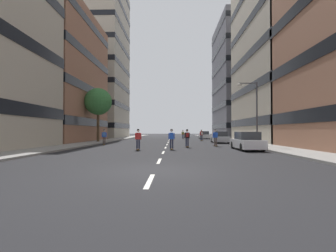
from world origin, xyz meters
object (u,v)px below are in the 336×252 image
object	(u,v)px
parked_car_near	(247,142)
skater_5	(187,137)
street_tree_near	(98,102)
skater_0	(172,138)
parked_car_far	(204,135)
skater_1	(138,138)
streetlamp_right	(253,106)
skater_4	(201,134)
skater_2	(183,134)
skater_6	(104,136)
skater_3	(215,137)
parked_car_mid	(220,138)

from	to	relation	value
parked_car_near	skater_5	size ratio (longest dim) A/B	2.47
street_tree_near	skater_0	xyz separation A→B (m)	(10.28, -12.17, -4.64)
parked_car_far	skater_1	size ratio (longest dim) A/B	2.47
parked_car_far	skater_0	bearing A→B (deg)	-102.96
skater_1	skater_0	bearing A→B (deg)	12.34
parked_car_far	street_tree_near	xyz separation A→B (m)	(-16.58, -15.23, 4.92)
streetlamp_right	skater_4	xyz separation A→B (m)	(-3.74, 13.70, -3.12)
skater_0	skater_2	world-z (taller)	same
streetlamp_right	skater_5	bearing A→B (deg)	-167.20
street_tree_near	skater_6	world-z (taller)	street_tree_near
parked_car_near	skater_3	distance (m)	5.05
skater_2	skater_3	bearing A→B (deg)	-83.88
skater_1	skater_6	xyz separation A→B (m)	(-4.98, 7.18, 0.03)
parked_car_mid	skater_6	distance (m)	14.84
skater_4	parked_car_mid	bearing A→B (deg)	-76.39
parked_car_far	skater_4	bearing A→B (deg)	-99.83
parked_car_near	streetlamp_right	world-z (taller)	streetlamp_right
parked_car_far	skater_0	xyz separation A→B (m)	(-6.31, -27.40, 0.29)
parked_car_mid	skater_4	distance (m)	6.94
skater_3	skater_4	world-z (taller)	same
skater_1	skater_3	size ratio (longest dim) A/B	1.00
skater_5	skater_0	bearing A→B (deg)	-118.78
parked_car_near	streetlamp_right	distance (m)	6.15
skater_1	skater_4	distance (m)	20.04
parked_car_mid	parked_car_far	bearing A→B (deg)	90.00
parked_car_mid	skater_0	world-z (taller)	skater_0
parked_car_mid	streetlamp_right	distance (m)	8.05
skater_0	skater_6	world-z (taller)	same
skater_4	skater_6	size ratio (longest dim) A/B	1.00
street_tree_near	skater_5	distance (m)	15.78
parked_car_far	streetlamp_right	distance (m)	23.46
parked_car_mid	street_tree_near	world-z (taller)	street_tree_near
parked_car_near	parked_car_mid	size ratio (longest dim) A/B	1.00
skater_3	street_tree_near	bearing A→B (deg)	152.17
parked_car_mid	skater_1	xyz separation A→B (m)	(-9.09, -11.86, 0.29)
skater_2	skater_6	distance (m)	23.03
parked_car_far	skater_6	xyz separation A→B (m)	(-14.07, -20.83, 0.32)
parked_car_far	skater_1	bearing A→B (deg)	-107.99
street_tree_near	parked_car_far	bearing A→B (deg)	42.56
skater_0	skater_2	bearing A→B (deg)	85.72
skater_3	skater_5	world-z (taller)	same
parked_car_mid	skater_2	world-z (taller)	skater_2
skater_4	skater_5	distance (m)	15.60
parked_car_far	street_tree_near	size ratio (longest dim) A/B	0.60
skater_1	skater_4	world-z (taller)	same
streetlamp_right	skater_5	size ratio (longest dim) A/B	3.65
parked_car_far	skater_4	size ratio (longest dim) A/B	2.47
street_tree_near	skater_3	world-z (taller)	street_tree_near
parked_car_mid	skater_6	size ratio (longest dim) A/B	2.47
streetlamp_right	parked_car_mid	bearing A→B (deg)	106.83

